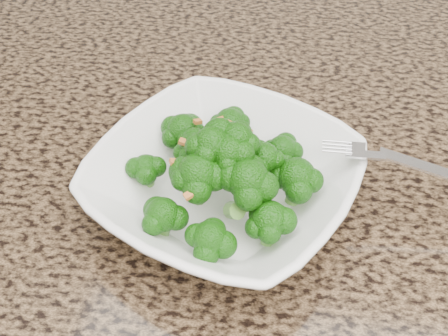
# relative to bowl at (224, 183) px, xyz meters

# --- Properties ---
(granite_counter) EXTENTS (1.64, 1.04, 0.03)m
(granite_counter) POSITION_rel_bowl_xyz_m (0.13, 0.08, -0.04)
(granite_counter) COLOR brown
(granite_counter) RESTS_ON cabinet
(bowl) EXTENTS (0.32, 0.32, 0.06)m
(bowl) POSITION_rel_bowl_xyz_m (0.00, 0.00, 0.00)
(bowl) COLOR white
(bowl) RESTS_ON granite_counter
(broccoli_pile) EXTENTS (0.21, 0.21, 0.06)m
(broccoli_pile) POSITION_rel_bowl_xyz_m (0.00, 0.00, 0.06)
(broccoli_pile) COLOR #155509
(broccoli_pile) RESTS_ON bowl
(garlic_topping) EXTENTS (0.13, 0.13, 0.01)m
(garlic_topping) POSITION_rel_bowl_xyz_m (0.00, 0.00, 0.10)
(garlic_topping) COLOR #BF722E
(garlic_topping) RESTS_ON broccoli_pile
(fork) EXTENTS (0.17, 0.04, 0.01)m
(fork) POSITION_rel_bowl_xyz_m (0.14, 0.02, 0.04)
(fork) COLOR silver
(fork) RESTS_ON bowl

